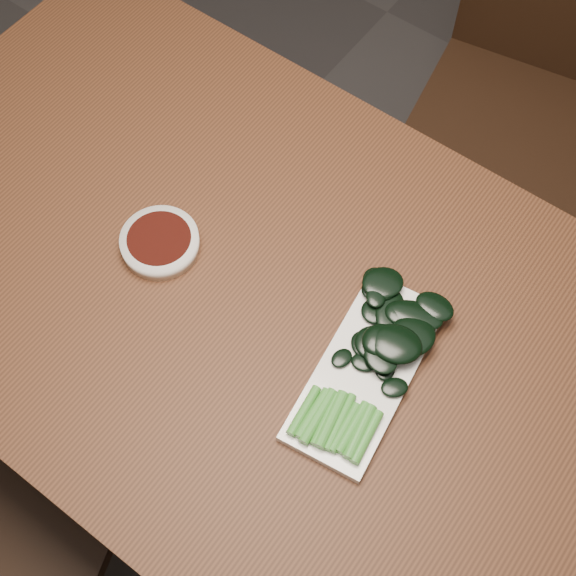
{
  "coord_description": "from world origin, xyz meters",
  "views": [
    {
      "loc": [
        0.35,
        -0.42,
        1.79
      ],
      "look_at": [
        0.02,
        0.03,
        0.76
      ],
      "focal_mm": 50.0,
      "sensor_mm": 36.0,
      "label": 1
    }
  ],
  "objects": [
    {
      "name": "ground",
      "position": [
        0.0,
        0.0,
        0.0
      ],
      "size": [
        6.0,
        6.0,
        0.0
      ],
      "primitive_type": "plane",
      "color": "#322F2F",
      "rests_on": "ground"
    },
    {
      "name": "sauce_bowl",
      "position": [
        -0.18,
        -0.02,
        0.76
      ],
      "size": [
        0.12,
        0.12,
        0.03
      ],
      "color": "white",
      "rests_on": "table"
    },
    {
      "name": "chair_far",
      "position": [
        0.08,
        0.84,
        0.49
      ],
      "size": [
        0.53,
        0.53,
        0.89
      ],
      "rotation": [
        0.0,
        0.0,
        0.18
      ],
      "color": "black",
      "rests_on": "ground"
    },
    {
      "name": "serving_plate",
      "position": [
        0.19,
        -0.01,
        0.76
      ],
      "size": [
        0.16,
        0.3,
        0.01
      ],
      "rotation": [
        0.0,
        0.0,
        0.14
      ],
      "color": "white",
      "rests_on": "table"
    },
    {
      "name": "table",
      "position": [
        0.0,
        0.0,
        0.68
      ],
      "size": [
        1.4,
        0.8,
        0.75
      ],
      "color": "#4A2715",
      "rests_on": "ground"
    },
    {
      "name": "gai_lan",
      "position": [
        0.19,
        0.02,
        0.78
      ],
      "size": [
        0.17,
        0.3,
        0.03
      ],
      "color": "#439433",
      "rests_on": "serving_plate"
    }
  ]
}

